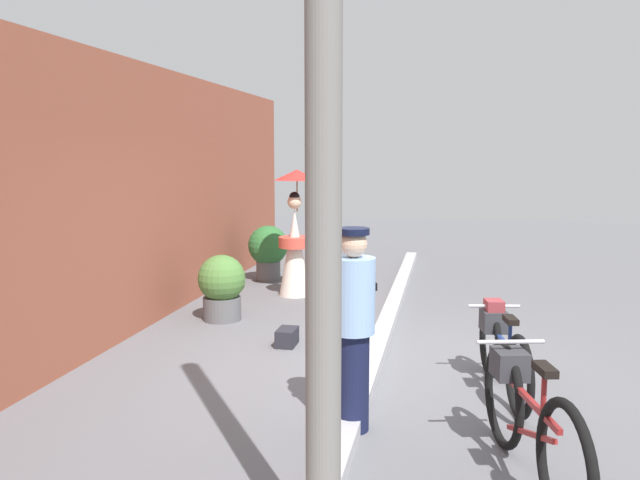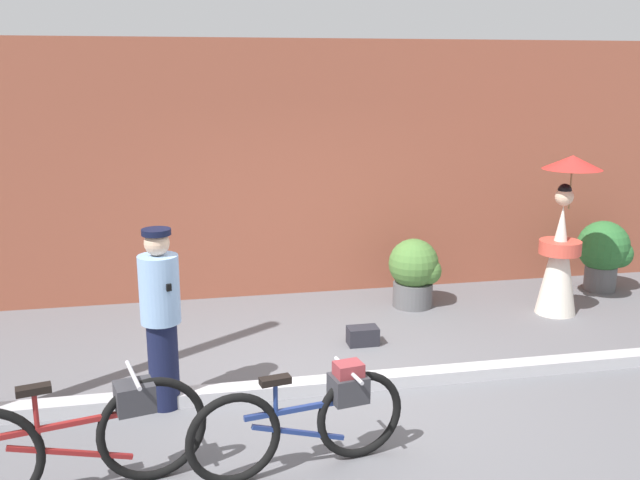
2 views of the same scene
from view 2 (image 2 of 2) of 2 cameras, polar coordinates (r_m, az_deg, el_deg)
name	(u,v)px [view 2 (image 2 of 2)]	position (r m, az deg, el deg)	size (l,w,h in m)	color
ground_plane	(331,390)	(6.61, 0.93, -12.09)	(30.00, 30.00, 0.00)	slate
building_wall	(281,169)	(9.12, -3.22, 5.76)	(14.00, 0.40, 3.24)	brown
sidewalk_curb	(331,384)	(6.58, 0.93, -11.62)	(14.00, 0.20, 0.12)	#B2B2B7
bicycle_near_officer	(309,417)	(5.28, -0.91, -14.12)	(1.65, 0.49, 0.78)	black
bicycle_far_side	(79,438)	(5.22, -18.94, -14.96)	(1.84, 0.59, 0.87)	black
person_officer	(161,315)	(6.14, -12.77, -5.95)	(0.34, 0.36, 1.59)	#141938
person_with_parasol	(562,241)	(8.79, 18.98, -0.04)	(0.68, 0.68, 1.91)	silver
potted_plant_by_door	(415,271)	(8.75, 7.70, -2.50)	(0.63, 0.61, 0.86)	#59595B
potted_plant_small	(605,252)	(10.02, 22.07, -0.87)	(0.69, 0.68, 0.94)	#59595B
backpack_on_pavement	(363,336)	(7.60, 3.50, -7.73)	(0.33, 0.21, 0.19)	#26262D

